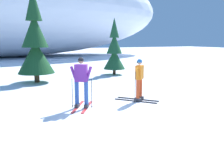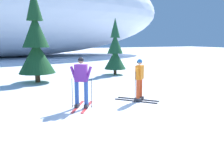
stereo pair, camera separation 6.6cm
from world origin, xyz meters
TOP-DOWN VIEW (x-y plane):
  - ground_plane at (0.00, 0.00)m, footprint 120.00×120.00m
  - skier_orange_jacket at (1.98, 0.62)m, footprint 1.51×1.63m
  - skier_purple_jacket at (-0.47, 0.61)m, footprint 1.22×1.61m
  - pine_tree_center_right at (-1.16, 6.84)m, footprint 2.08×2.08m
  - pine_tree_far_right at (4.32, 7.77)m, footprint 1.54×1.54m

SIDE VIEW (x-z plane):
  - ground_plane at x=0.00m, z-range 0.00..0.00m
  - skier_orange_jacket at x=1.98m, z-range 0.03..1.75m
  - skier_purple_jacket at x=-0.47m, z-range 0.06..1.92m
  - pine_tree_far_right at x=4.32m, z-range -0.32..3.65m
  - pine_tree_center_right at x=-1.16m, z-range -0.44..4.95m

